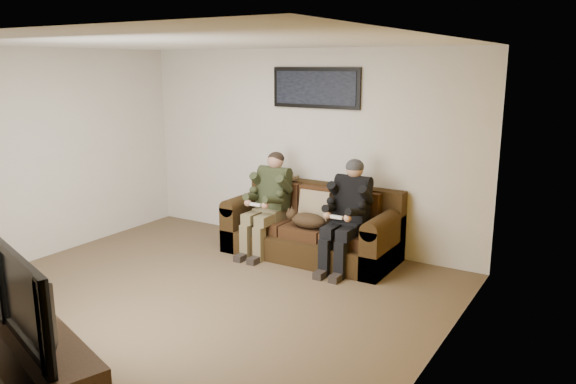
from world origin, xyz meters
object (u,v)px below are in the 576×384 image
Objects in this scene: framed_poster at (316,88)px; cat at (307,220)px; person_right at (348,208)px; tv_stand at (46,368)px; television at (39,297)px; person_left at (269,197)px; sofa at (313,229)px.

cat is at bearing -68.85° from framed_poster.
person_right is at bearing -36.84° from framed_poster.
television reaches higher than tv_stand.
television is (0.02, -4.17, -1.32)m from framed_poster.
tv_stand is at bearing -83.90° from person_left.
framed_poster reaches higher than person_left.
sofa is at bearing 162.03° from person_right.
framed_poster is 4.57m from tv_stand.
television is at bearing -89.68° from framed_poster.
framed_poster is at bearing 143.16° from person_right.
sofa is 1.69× the size of person_left.
cat is at bearing -78.37° from sofa.
person_left is 0.94× the size of tv_stand.
tv_stand is at bearing -92.68° from sofa.
cat is (0.62, -0.09, -0.19)m from person_left.
sofa is at bearing 105.78° from television.
framed_poster is at bearing 108.78° from television.
person_left is at bearing -122.31° from framed_poster.
framed_poster is at bearing 57.69° from person_left.
tv_stand is at bearing 108.46° from television.
television is (0.00, -0.00, 0.56)m from tv_stand.
person_right is (1.12, 0.00, 0.00)m from person_left.
framed_poster is (-0.26, 0.66, 1.56)m from cat.
framed_poster reaches higher than tv_stand.
person_right is 0.55m from cat.
tv_stand is at bearing -93.81° from cat.
sofa is 1.59× the size of tv_stand.
television is (0.38, -3.60, 0.05)m from person_left.
person_left is at bearing -179.98° from person_right.
framed_poster is 1.04× the size of television.
cat is (0.06, -0.28, 0.20)m from sofa.
television reaches higher than sofa.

